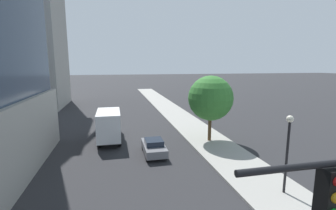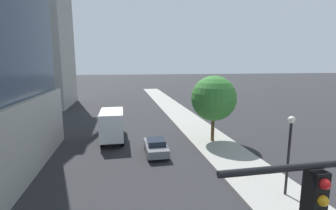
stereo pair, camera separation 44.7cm
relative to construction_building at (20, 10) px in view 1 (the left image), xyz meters
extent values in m
cube|color=#9E9B93|center=(26.61, -31.81, -18.18)|extent=(4.67, 120.00, 0.15)
cube|color=#9E9B93|center=(-0.03, 0.02, -1.43)|extent=(13.80, 13.70, 33.64)
cube|color=black|center=(20.81, -48.13, -12.46)|extent=(0.32, 0.36, 1.05)
sphere|color=orange|center=(20.81, -48.32, -12.46)|extent=(0.22, 0.22, 0.22)
cylinder|color=black|center=(27.17, -39.43, -15.75)|extent=(0.16, 0.16, 4.70)
sphere|color=silver|center=(27.17, -39.43, -13.22)|extent=(0.44, 0.44, 0.44)
cylinder|color=brown|center=(26.63, -28.24, -16.67)|extent=(0.36, 0.36, 2.86)
sphere|color=#387F33|center=(26.63, -28.24, -13.46)|extent=(4.77, 4.77, 4.77)
cube|color=slate|center=(20.08, -30.64, -17.60)|extent=(1.89, 4.24, 0.70)
cube|color=#19212D|center=(20.08, -30.76, -17.01)|extent=(1.59, 1.84, 0.48)
cylinder|color=black|center=(19.25, -29.20, -17.89)|extent=(0.22, 0.71, 0.71)
cylinder|color=black|center=(20.92, -29.20, -17.89)|extent=(0.22, 0.71, 0.71)
cylinder|color=black|center=(19.25, -32.08, -17.89)|extent=(0.22, 0.71, 0.71)
cylinder|color=black|center=(20.92, -32.08, -17.89)|extent=(0.22, 0.71, 0.71)
cube|color=silver|center=(15.98, -22.75, -16.66)|extent=(2.37, 1.98, 1.94)
cube|color=white|center=(15.98, -26.35, -16.21)|extent=(2.37, 4.93, 2.84)
cylinder|color=black|center=(14.94, -22.75, -17.73)|extent=(0.30, 1.04, 1.04)
cylinder|color=black|center=(17.02, -22.75, -17.73)|extent=(0.30, 1.04, 1.04)
cylinder|color=black|center=(14.94, -27.59, -17.73)|extent=(0.30, 1.04, 1.04)
cylinder|color=black|center=(17.02, -27.59, -17.73)|extent=(0.30, 1.04, 1.04)
camera|label=1|loc=(16.69, -51.76, -9.91)|focal=25.59mm
camera|label=2|loc=(17.13, -51.85, -9.91)|focal=25.59mm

